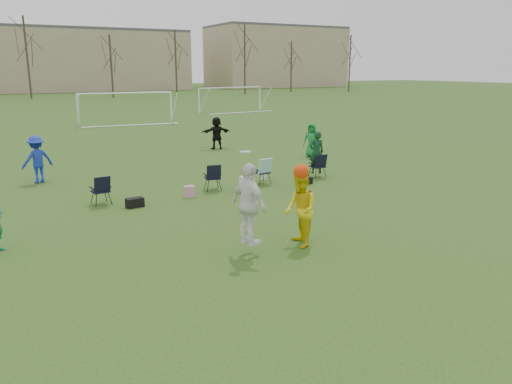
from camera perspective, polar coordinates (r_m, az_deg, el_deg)
ground at (r=10.89m, az=6.23°, el=-9.58°), size 260.00×260.00×0.00m
fielder_blue at (r=21.01m, az=-23.74°, el=3.44°), size 1.33×1.00×1.83m
fielder_green_far at (r=25.10m, az=6.39°, el=5.92°), size 0.94×0.98×1.69m
fielder_black at (r=27.52m, az=-4.53°, el=6.74°), size 1.67×0.68×1.76m
center_contest at (r=12.00m, az=2.47°, el=-1.68°), size 2.22×1.22×2.53m
sideline_setup at (r=18.78m, az=-0.73°, el=2.40°), size 9.33×1.92×1.87m
goal_mid at (r=41.43m, az=-14.68°, el=10.23°), size 7.40×0.63×2.46m
goal_right at (r=51.11m, az=-2.92°, el=11.29°), size 7.35×1.14×2.46m
tree_line at (r=78.29m, az=-24.37°, el=13.37°), size 110.28×3.28×11.40m
building_row at (r=104.96m, az=-21.89°, el=13.95°), size 126.00×16.00×13.00m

